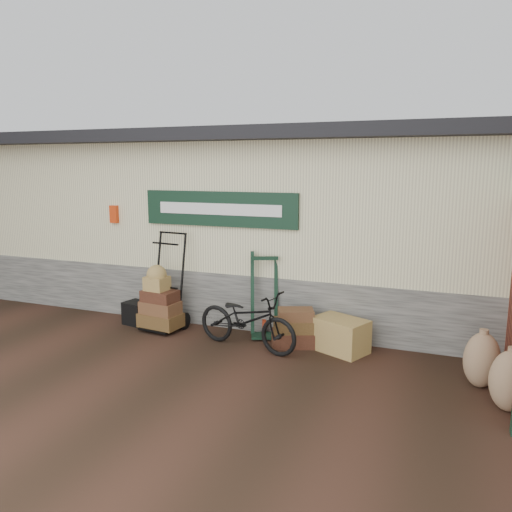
{
  "coord_description": "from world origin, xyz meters",
  "views": [
    {
      "loc": [
        3.07,
        -6.16,
        2.63
      ],
      "look_at": [
        0.35,
        0.9,
        1.25
      ],
      "focal_mm": 35.0,
      "sensor_mm": 36.0,
      "label": 1
    }
  ],
  "objects_px": {
    "porter_trolley": "(166,280)",
    "bicycle": "(247,316)",
    "suitcase_stack": "(294,327)",
    "wicker_hamper": "(340,335)",
    "black_trunk": "(137,313)",
    "green_barrow": "(264,295)"
  },
  "relations": [
    {
      "from": "suitcase_stack",
      "to": "bicycle",
      "type": "xyz_separation_m",
      "value": [
        -0.61,
        -0.34,
        0.2
      ]
    },
    {
      "from": "wicker_hamper",
      "to": "bicycle",
      "type": "height_order",
      "value": "bicycle"
    },
    {
      "from": "green_barrow",
      "to": "black_trunk",
      "type": "bearing_deg",
      "value": 163.46
    },
    {
      "from": "suitcase_stack",
      "to": "wicker_hamper",
      "type": "bearing_deg",
      "value": 2.54
    },
    {
      "from": "bicycle",
      "to": "porter_trolley",
      "type": "bearing_deg",
      "value": 88.08
    },
    {
      "from": "wicker_hamper",
      "to": "bicycle",
      "type": "bearing_deg",
      "value": -163.96
    },
    {
      "from": "porter_trolley",
      "to": "black_trunk",
      "type": "relative_size",
      "value": 4.19
    },
    {
      "from": "green_barrow",
      "to": "bicycle",
      "type": "height_order",
      "value": "green_barrow"
    },
    {
      "from": "porter_trolley",
      "to": "wicker_hamper",
      "type": "relative_size",
      "value": 2.17
    },
    {
      "from": "suitcase_stack",
      "to": "wicker_hamper",
      "type": "distance_m",
      "value": 0.69
    },
    {
      "from": "green_barrow",
      "to": "wicker_hamper",
      "type": "height_order",
      "value": "green_barrow"
    },
    {
      "from": "green_barrow",
      "to": "wicker_hamper",
      "type": "distance_m",
      "value": 1.33
    },
    {
      "from": "bicycle",
      "to": "suitcase_stack",
      "type": "bearing_deg",
      "value": -48.18
    },
    {
      "from": "black_trunk",
      "to": "bicycle",
      "type": "xyz_separation_m",
      "value": [
        2.16,
        -0.38,
        0.29
      ]
    },
    {
      "from": "porter_trolley",
      "to": "bicycle",
      "type": "height_order",
      "value": "porter_trolley"
    },
    {
      "from": "wicker_hamper",
      "to": "bicycle",
      "type": "distance_m",
      "value": 1.37
    },
    {
      "from": "suitcase_stack",
      "to": "bicycle",
      "type": "bearing_deg",
      "value": -150.58
    },
    {
      "from": "green_barrow",
      "to": "suitcase_stack",
      "type": "xyz_separation_m",
      "value": [
        0.56,
        -0.26,
        -0.38
      ]
    },
    {
      "from": "green_barrow",
      "to": "bicycle",
      "type": "relative_size",
      "value": 0.79
    },
    {
      "from": "porter_trolley",
      "to": "suitcase_stack",
      "type": "bearing_deg",
      "value": 5.25
    },
    {
      "from": "suitcase_stack",
      "to": "bicycle",
      "type": "distance_m",
      "value": 0.72
    },
    {
      "from": "green_barrow",
      "to": "black_trunk",
      "type": "distance_m",
      "value": 2.26
    }
  ]
}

